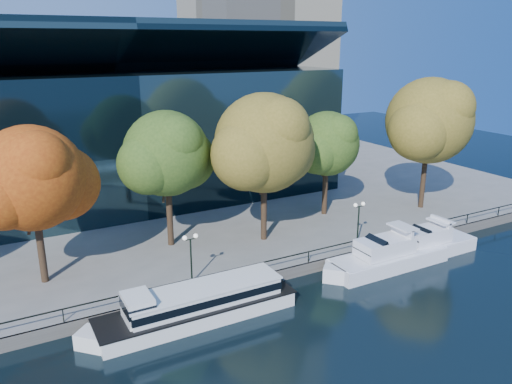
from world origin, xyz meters
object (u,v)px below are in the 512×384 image
lamp_2 (359,213)px  tree_2 (168,155)px  tree_1 (34,180)px  tree_4 (328,145)px  tree_5 (431,123)px  lamp_1 (191,247)px  cruiser_near (384,256)px  cruiser_far (426,244)px  tour_boat (193,304)px  tree_3 (266,145)px

lamp_2 → tree_2: bearing=152.2°
tree_1 → tree_4: bearing=5.2°
tree_5 → lamp_1: bearing=-170.9°
cruiser_near → tree_4: bearing=78.5°
lamp_2 → cruiser_far: bearing=-33.2°
tree_2 → tour_boat: bearing=-102.8°
tree_1 → lamp_1: tree_1 is taller
tree_2 → lamp_1: (-1.28, -8.06, -5.55)m
tour_boat → tree_5: (31.56, 8.59, 9.45)m
lamp_2 → tree_5: bearing=19.6°
tree_4 → lamp_1: tree_4 is taller
tour_boat → tree_5: size_ratio=1.08×
tour_boat → cruiser_near: (17.96, -0.00, -0.14)m
cruiser_far → tree_5: bearing=45.5°
cruiser_far → tree_4: (-2.92, 11.83, 7.59)m
tree_3 → tree_4: bearing=19.0°
tree_2 → tree_4: (17.75, 0.27, -0.85)m
tour_boat → tree_1: tree_1 is taller
tour_boat → lamp_1: (1.40, 3.75, 2.70)m
tour_boat → cruiser_far: bearing=0.6°
cruiser_far → tree_4: bearing=103.9°
tree_2 → tree_3: size_ratio=0.90×
tree_2 → tree_3: bearing=-19.7°
tree_4 → tree_5: size_ratio=0.77×
lamp_1 → cruiser_near: bearing=-12.8°
tree_2 → tree_3: 8.86m
cruiser_far → tree_5: (8.21, 8.34, 9.62)m
tour_boat → tree_1: 15.08m
cruiser_near → lamp_2: (0.03, 3.75, 2.84)m
tree_3 → tree_4: tree_3 is taller
lamp_1 → tour_boat: bearing=-110.5°
tree_2 → lamp_1: tree_2 is taller
tour_boat → lamp_2: lamp_2 is taller
tree_3 → tree_5: size_ratio=0.95×
cruiser_near → tree_1: (-26.55, 9.45, 8.17)m
tree_4 → lamp_2: 9.87m
lamp_1 → lamp_2: (16.60, 0.00, 0.00)m
cruiser_far → lamp_1: bearing=170.9°
tree_3 → lamp_1: 12.51m
tree_1 → tree_4: 29.14m
lamp_2 → lamp_1: bearing=180.0°
tree_3 → lamp_2: (7.00, -5.08, -6.20)m
tree_1 → lamp_2: tree_1 is taller
tour_boat → tree_1: bearing=132.3°
tree_2 → cruiser_near: bearing=-37.7°
tree_3 → lamp_2: size_ratio=3.46×
tree_3 → tree_4: (9.43, 3.25, -1.49)m
tree_1 → tree_5: tree_5 is taller
tree_3 → tree_5: tree_5 is taller
lamp_2 → cruiser_near: bearing=-90.5°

